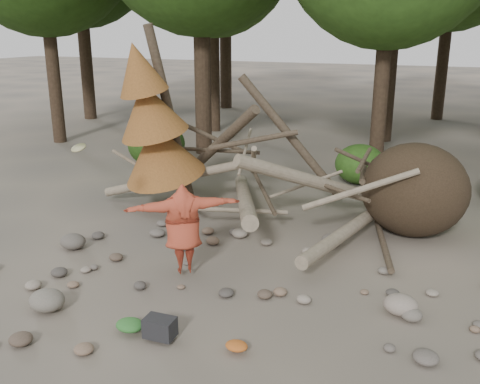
% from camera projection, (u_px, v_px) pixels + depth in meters
% --- Properties ---
extents(ground, '(120.00, 120.00, 0.00)m').
position_uv_depth(ground, '(212.00, 301.00, 8.64)').
color(ground, '#514C44').
rests_on(ground, ground).
extents(deadfall_pile, '(8.55, 5.24, 3.30)m').
position_uv_depth(deadfall_pile, '(385.00, 189.00, 11.31)').
color(deadfall_pile, '#332619').
rests_on(deadfall_pile, ground).
extents(dead_conifer, '(2.06, 2.16, 4.35)m').
position_uv_depth(dead_conifer, '(154.00, 125.00, 12.16)').
color(dead_conifer, '#4C3F30').
rests_on(dead_conifer, ground).
extents(bush_left, '(1.80, 1.80, 1.44)m').
position_uv_depth(bush_left, '(156.00, 144.00, 16.83)').
color(bush_left, '#234512').
rests_on(bush_left, ground).
extents(bush_mid, '(1.40, 1.40, 1.12)m').
position_uv_depth(bush_mid, '(360.00, 164.00, 15.02)').
color(bush_mid, '#2E5819').
rests_on(bush_mid, ground).
extents(frisbee_thrower, '(3.18, 1.65, 2.15)m').
position_uv_depth(frisbee_thrower, '(183.00, 228.00, 9.28)').
color(frisbee_thrower, '#A93C26').
rests_on(frisbee_thrower, ground).
extents(backpack, '(0.44, 0.31, 0.29)m').
position_uv_depth(backpack, '(160.00, 331.00, 7.51)').
color(backpack, black).
rests_on(backpack, ground).
extents(cloth_green, '(0.42, 0.35, 0.16)m').
position_uv_depth(cloth_green, '(130.00, 328.00, 7.71)').
color(cloth_green, '#2C692A').
rests_on(cloth_green, ground).
extents(cloth_orange, '(0.31, 0.26, 0.11)m').
position_uv_depth(cloth_orange, '(237.00, 349.00, 7.24)').
color(cloth_orange, '#AC541D').
rests_on(cloth_orange, ground).
extents(boulder_front_left, '(0.57, 0.51, 0.34)m').
position_uv_depth(boulder_front_left, '(47.00, 300.00, 8.31)').
color(boulder_front_left, slate).
rests_on(boulder_front_left, ground).
extents(boulder_mid_right, '(0.53, 0.47, 0.32)m').
position_uv_depth(boulder_mid_right, '(401.00, 305.00, 8.20)').
color(boulder_mid_right, gray).
rests_on(boulder_mid_right, ground).
extents(boulder_mid_left, '(0.52, 0.46, 0.31)m').
position_uv_depth(boulder_mid_left, '(73.00, 241.00, 10.63)').
color(boulder_mid_left, '#5A544C').
rests_on(boulder_mid_left, ground).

